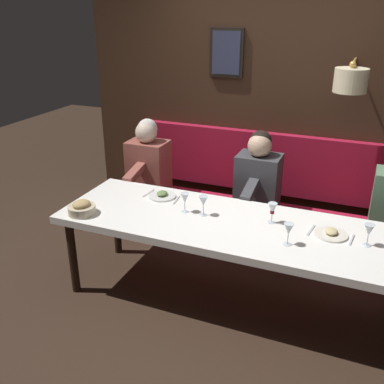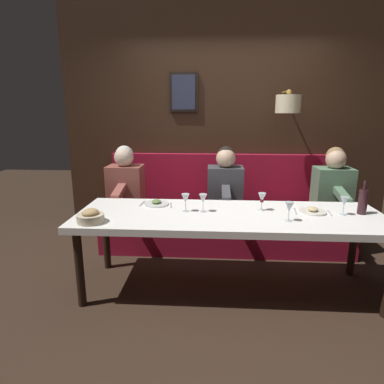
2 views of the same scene
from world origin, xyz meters
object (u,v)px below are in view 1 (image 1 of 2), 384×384
(wine_glass_3, at_px, (369,231))
(bread_bowl, at_px, (82,208))
(dining_table, at_px, (230,229))
(wine_glass_0, at_px, (289,230))
(wine_glass_2, at_px, (272,209))
(diner_middle, at_px, (148,160))
(diner_near, at_px, (258,175))
(wine_glass_4, at_px, (185,199))
(wine_glass_1, at_px, (203,202))

(wine_glass_3, height_order, bread_bowl, wine_glass_3)
(dining_table, height_order, wine_glass_3, wine_glass_3)
(wine_glass_0, relative_size, wine_glass_2, 1.00)
(dining_table, distance_m, diner_middle, 1.47)
(dining_table, height_order, wine_glass_0, wine_glass_0)
(wine_glass_0, bearing_deg, wine_glass_2, 31.81)
(diner_near, height_order, bread_bowl, diner_near)
(wine_glass_4, bearing_deg, diner_middle, 42.60)
(dining_table, bearing_deg, wine_glass_2, -68.44)
(diner_near, xyz_separation_m, diner_middle, (0.00, 1.16, 0.00))
(dining_table, distance_m, diner_near, 0.89)
(bread_bowl, bearing_deg, diner_near, -43.75)
(wine_glass_1, distance_m, wine_glass_4, 0.16)
(wine_glass_0, bearing_deg, bread_bowl, 94.73)
(wine_glass_3, bearing_deg, wine_glass_2, 82.40)
(dining_table, height_order, wine_glass_2, wine_glass_2)
(wine_glass_1, bearing_deg, diner_middle, 47.97)
(wine_glass_0, xyz_separation_m, wine_glass_3, (0.20, -0.51, 0.00))
(bread_bowl, bearing_deg, wine_glass_4, -65.22)
(wine_glass_2, bearing_deg, wine_glass_3, -97.60)
(wine_glass_3, bearing_deg, diner_middle, 68.34)
(wine_glass_0, height_order, wine_glass_1, same)
(diner_middle, bearing_deg, wine_glass_4, -137.40)
(wine_glass_4, relative_size, bread_bowl, 0.75)
(dining_table, bearing_deg, diner_near, 0.63)
(dining_table, relative_size, wine_glass_0, 16.57)
(diner_middle, xyz_separation_m, wine_glass_3, (-0.86, -2.16, 0.04))
(dining_table, bearing_deg, wine_glass_4, 84.18)
(diner_near, height_order, wine_glass_4, diner_near)
(diner_near, relative_size, wine_glass_1, 4.82)
(wine_glass_2, distance_m, wine_glass_4, 0.70)
(diner_near, bearing_deg, wine_glass_4, 155.29)
(dining_table, xyz_separation_m, wine_glass_1, (0.04, 0.24, 0.18))
(diner_near, relative_size, wine_glass_4, 4.82)
(wine_glass_3, bearing_deg, wine_glass_1, 89.16)
(diner_middle, bearing_deg, diner_near, -90.00)
(wine_glass_3, bearing_deg, bread_bowl, 98.78)
(bread_bowl, bearing_deg, wine_glass_2, -73.67)
(dining_table, xyz_separation_m, wine_glass_2, (0.12, -0.30, 0.18))
(wine_glass_2, relative_size, wine_glass_4, 1.00)
(dining_table, height_order, bread_bowl, bread_bowl)
(diner_near, distance_m, wine_glass_4, 0.93)
(dining_table, xyz_separation_m, wine_glass_3, (0.02, -0.99, 0.18))
(diner_near, bearing_deg, dining_table, -179.37)
(wine_glass_4, bearing_deg, wine_glass_2, -83.71)
(diner_near, height_order, wine_glass_3, diner_near)
(diner_middle, xyz_separation_m, wine_glass_4, (-0.84, -0.77, 0.04))
(wine_glass_1, xyz_separation_m, wine_glass_3, (-0.02, -1.23, 0.00))
(diner_middle, distance_m, wine_glass_0, 1.95)
(bread_bowl, bearing_deg, wine_glass_3, -81.22)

